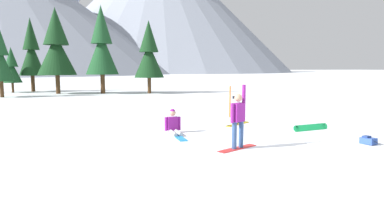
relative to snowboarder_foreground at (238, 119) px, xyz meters
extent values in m
plane|color=white|center=(1.85, 0.10, -0.92)|extent=(800.00, 800.00, 0.00)
cube|color=red|center=(0.00, 0.00, -0.91)|extent=(1.52, 0.85, 0.02)
cylinder|color=#335184|center=(-0.15, -0.06, -0.49)|extent=(0.15, 0.15, 0.83)
cylinder|color=#335184|center=(0.15, 0.06, -0.49)|extent=(0.15, 0.15, 0.83)
cube|color=#8C1E8C|center=(0.00, 0.00, 0.21)|extent=(0.46, 0.38, 0.56)
cylinder|color=#8C1E8C|center=(-0.24, -0.10, 0.20)|extent=(0.11, 0.11, 0.58)
cylinder|color=#8C1E8C|center=(0.24, 0.10, 0.74)|extent=(0.11, 0.11, 0.60)
sphere|color=tan|center=(0.00, 0.00, 0.65)|extent=(0.24, 0.24, 0.24)
cube|color=black|center=(-0.05, 0.13, 0.66)|extent=(0.17, 0.10, 0.08)
cube|color=#B7B7BC|center=(-1.15, 3.22, -0.87)|extent=(0.37, 0.30, 0.10)
cylinder|color=#B7B7BC|center=(-1.07, 2.72, -0.85)|extent=(0.18, 0.81, 0.14)
cylinder|color=#B7B7BC|center=(-1.27, 2.73, -0.85)|extent=(0.18, 0.81, 0.14)
cube|color=#1E8CD8|center=(-1.19, 2.33, -0.91)|extent=(0.36, 1.58, 0.02)
cube|color=#8C1E8C|center=(-1.15, 3.22, -0.57)|extent=(0.41, 0.26, 0.51)
cylinder|color=#8C1E8C|center=(-0.89, 3.21, -0.58)|extent=(0.11, 0.11, 0.52)
cylinder|color=#8C1E8C|center=(-1.41, 3.24, -0.58)|extent=(0.11, 0.11, 0.52)
sphere|color=tan|center=(-1.15, 3.22, -0.16)|extent=(0.24, 0.24, 0.24)
sphere|color=#8C1E8C|center=(-1.15, 3.22, -0.11)|extent=(0.20, 0.20, 0.20)
cube|color=#19B259|center=(4.18, 1.85, -0.80)|extent=(1.48, 0.23, 0.25)
cylinder|color=#19B259|center=(4.92, 1.91, -0.80)|extent=(0.26, 0.13, 0.25)
cylinder|color=#19B259|center=(3.45, 1.79, -0.80)|extent=(0.26, 0.13, 0.25)
cube|color=black|center=(4.40, 1.91, -0.79)|extent=(0.21, 0.13, 0.16)
cube|color=black|center=(3.96, 1.88, -0.79)|extent=(0.21, 0.13, 0.16)
cube|color=yellow|center=(2.11, 4.15, -0.91)|extent=(1.38, 0.98, 0.02)
cylinder|color=yellow|center=(1.49, 3.77, -0.91)|extent=(0.36, 0.36, 0.02)
cylinder|color=yellow|center=(2.73, 4.53, -0.91)|extent=(0.36, 0.36, 0.02)
cube|color=black|center=(1.92, 4.04, -0.87)|extent=(0.24, 0.22, 0.07)
cube|color=black|center=(2.29, 4.27, -0.87)|extent=(0.24, 0.22, 0.07)
cube|color=#2D4C9E|center=(4.32, -0.85, -0.81)|extent=(0.39, 0.50, 0.22)
cube|color=navy|center=(4.31, -0.78, -0.69)|extent=(0.26, 0.24, 0.07)
cylinder|color=black|center=(4.36, -1.08, -0.80)|extent=(0.05, 0.12, 0.02)
cylinder|color=orange|center=(2.73, 6.26, -0.13)|extent=(0.06, 0.06, 1.58)
cylinder|color=#472D19|center=(-8.63, 30.59, -0.07)|extent=(0.39, 0.39, 1.70)
cone|color=#143819|center=(-8.63, 30.59, 2.58)|extent=(2.55, 2.55, 3.62)
cone|color=#143819|center=(-8.63, 30.59, 5.12)|extent=(1.66, 1.66, 3.32)
cylinder|color=#472D19|center=(-6.02, 26.32, -0.02)|extent=(0.41, 0.41, 1.81)
cone|color=#143819|center=(-6.02, 26.32, 2.82)|extent=(3.62, 3.62, 3.86)
cone|color=#143819|center=(-6.02, 26.32, 5.52)|extent=(2.36, 2.36, 3.54)
cylinder|color=#472D19|center=(2.43, 23.82, -0.15)|extent=(0.35, 0.35, 1.56)
cone|color=#143819|center=(2.43, 23.82, 2.29)|extent=(2.87, 2.87, 3.31)
cone|color=#143819|center=(2.43, 23.82, 4.61)|extent=(1.87, 1.87, 3.04)
cylinder|color=#472D19|center=(-1.90, 25.10, 0.01)|extent=(0.42, 0.42, 1.87)
cone|color=#194723|center=(-1.90, 25.10, 2.93)|extent=(3.11, 3.11, 3.97)
cone|color=#194723|center=(-1.90, 25.10, 5.71)|extent=(2.02, 2.02, 3.64)
cylinder|color=#472D19|center=(-10.39, 29.43, -0.42)|extent=(0.23, 0.23, 1.01)
cone|color=#194723|center=(-10.39, 29.43, 1.16)|extent=(1.88, 1.88, 2.15)
cone|color=#194723|center=(-10.39, 29.43, 2.67)|extent=(1.22, 1.22, 1.97)
cylinder|color=#472D19|center=(-10.39, 23.57, -0.24)|extent=(0.31, 0.31, 1.38)
cone|color=#194723|center=(-10.39, 23.57, 1.92)|extent=(2.16, 2.16, 2.93)
cone|color=#8C93A3|center=(47.77, 202.43, 38.96)|extent=(160.75, 160.75, 79.77)
camera|label=1|loc=(-4.76, -9.33, 1.55)|focal=32.14mm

